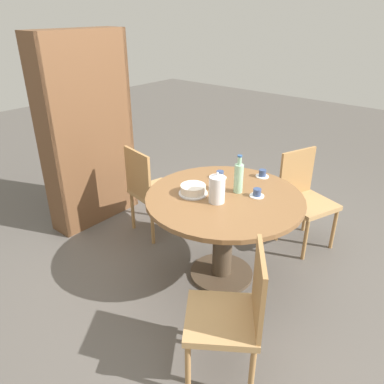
{
  "coord_description": "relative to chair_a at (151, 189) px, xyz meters",
  "views": [
    {
      "loc": [
        -2.13,
        -1.45,
        2.06
      ],
      "look_at": [
        0.0,
        0.33,
        0.69
      ],
      "focal_mm": 35.0,
      "sensor_mm": 36.0,
      "label": 1
    }
  ],
  "objects": [
    {
      "name": "ground_plane",
      "position": [
        -0.11,
        -0.94,
        -0.48
      ],
      "size": [
        14.0,
        14.0,
        0.0
      ],
      "primitive_type": "plane",
      "color": "#56514C"
    },
    {
      "name": "dining_table",
      "position": [
        -0.11,
        -0.94,
        0.1
      ],
      "size": [
        1.22,
        1.22,
        0.75
      ],
      "color": "#473828",
      "rests_on": "ground_plane"
    },
    {
      "name": "chair_a",
      "position": [
        0.0,
        0.0,
        0.0
      ],
      "size": [
        0.49,
        0.49,
        0.9
      ],
      "rotation": [
        0.0,
        0.0,
        1.38
      ],
      "color": "#A87A47",
      "rests_on": "ground_plane"
    },
    {
      "name": "chair_b",
      "position": [
        -0.85,
        -1.54,
        0.0
      ],
      "size": [
        0.58,
        0.58,
        0.9
      ],
      "rotation": [
        0.0,
        0.0,
        3.75
      ],
      "color": "#A87A47",
      "rests_on": "ground_plane"
    },
    {
      "name": "chair_c",
      "position": [
        0.8,
        -1.21,
        0.0
      ],
      "size": [
        0.54,
        0.54,
        0.9
      ],
      "rotation": [
        0.0,
        0.0,
        5.93
      ],
      "color": "#A87A47",
      "rests_on": "ground_plane"
    },
    {
      "name": "bookshelf",
      "position": [
        -0.16,
        0.67,
        0.44
      ],
      "size": [
        0.94,
        0.28,
        1.89
      ],
      "rotation": [
        0.0,
        0.0,
        3.14
      ],
      "color": "brown",
      "rests_on": "ground_plane"
    },
    {
      "name": "coffee_pot",
      "position": [
        -0.23,
        -0.95,
        0.38
      ],
      "size": [
        0.12,
        0.12,
        0.24
      ],
      "color": "silver",
      "rests_on": "dining_table"
    },
    {
      "name": "water_bottle",
      "position": [
        0.02,
        -0.98,
        0.4
      ],
      "size": [
        0.07,
        0.07,
        0.31
      ],
      "color": "#99C6A3",
      "rests_on": "dining_table"
    },
    {
      "name": "cake_main",
      "position": [
        -0.24,
        -0.73,
        0.31
      ],
      "size": [
        0.23,
        0.23,
        0.08
      ],
      "color": "silver",
      "rests_on": "dining_table"
    },
    {
      "name": "cup_a",
      "position": [
        0.04,
        -1.13,
        0.3
      ],
      "size": [
        0.11,
        0.11,
        0.06
      ],
      "color": "white",
      "rests_on": "dining_table"
    },
    {
      "name": "cup_b",
      "position": [
        0.4,
        -0.98,
        0.3
      ],
      "size": [
        0.11,
        0.11,
        0.06
      ],
      "color": "white",
      "rests_on": "dining_table"
    },
    {
      "name": "cup_c",
      "position": [
        0.14,
        -0.71,
        0.3
      ],
      "size": [
        0.11,
        0.11,
        0.06
      ],
      "color": "white",
      "rests_on": "dining_table"
    }
  ]
}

